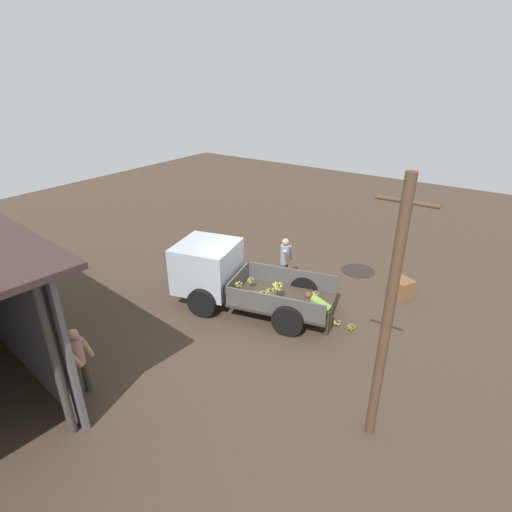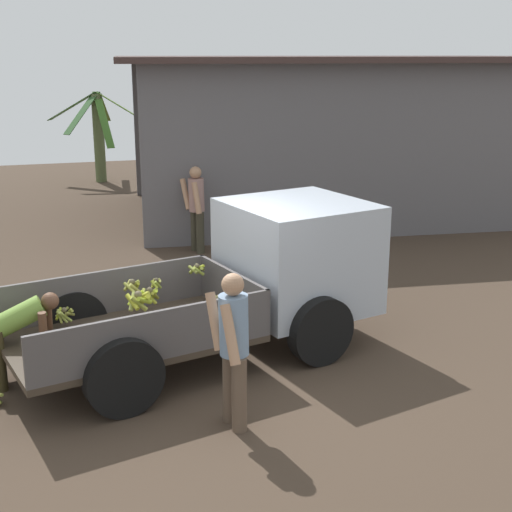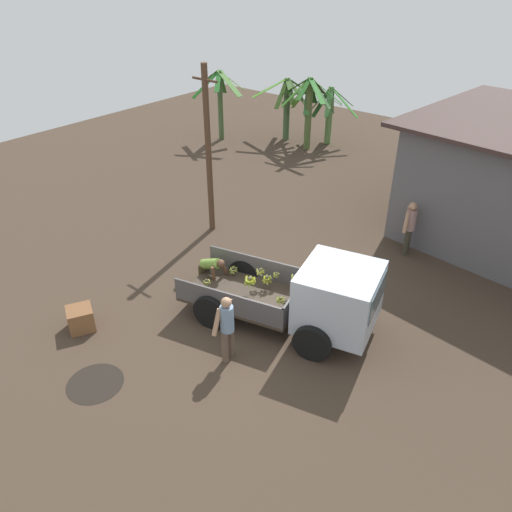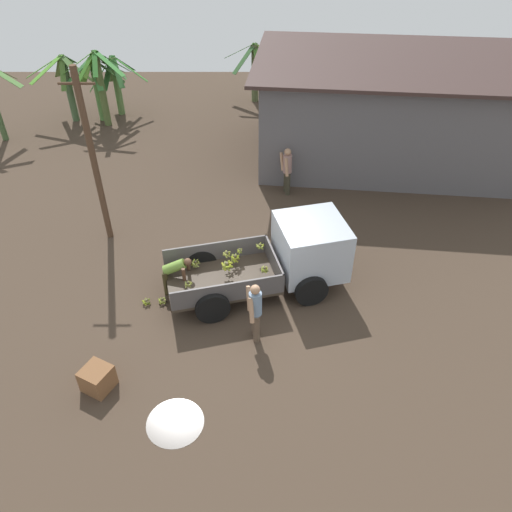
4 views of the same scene
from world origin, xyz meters
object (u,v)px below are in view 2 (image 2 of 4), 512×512
object	(u,v)px
cargo_truck	(269,271)
person_worker_loading	(18,330)
person_bystander_near_shed	(196,205)
person_foreground_visitor	(233,343)

from	to	relation	value
cargo_truck	person_worker_loading	distance (m)	3.16
person_worker_loading	person_bystander_near_shed	world-z (taller)	person_bystander_near_shed
person_foreground_visitor	person_worker_loading	world-z (taller)	person_foreground_visitor
person_worker_loading	person_foreground_visitor	bearing A→B (deg)	-41.52
person_foreground_visitor	person_bystander_near_shed	size ratio (longest dim) A/B	0.99
person_foreground_visitor	person_bystander_near_shed	xyz separation A→B (m)	(1.06, 6.70, 0.01)
person_foreground_visitor	person_worker_loading	size ratio (longest dim) A/B	1.53
person_foreground_visitor	person_bystander_near_shed	distance (m)	6.79
cargo_truck	person_worker_loading	bearing A→B (deg)	172.53
person_foreground_visitor	person_worker_loading	xyz separation A→B (m)	(-2.10, 1.66, -0.25)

